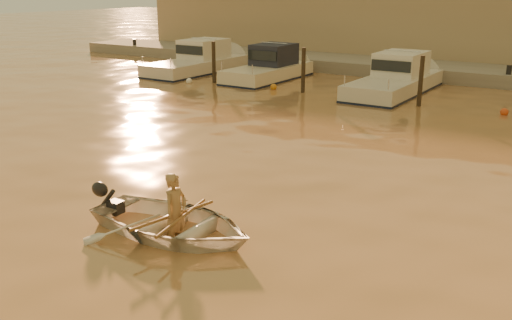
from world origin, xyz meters
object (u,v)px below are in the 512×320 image
Objects in this scene: dinghy at (172,223)px; moored_boat_2 at (395,79)px; person at (176,212)px; moored_boat_1 at (268,67)px; moored_boat_0 at (197,61)px; waterfront_building at (498,25)px.

dinghy is 0.45× the size of moored_boat_2.
moored_boat_2 is (-1.78, 16.97, 0.14)m from person.
person is 0.24× the size of moored_boat_1.
person reaches higher than dinghy.
person is 0.21× the size of moored_boat_0.
moored_boat_2 reaches higher than dinghy.
dinghy is 0.54× the size of moored_boat_1.
waterfront_building reaches higher than person.
moored_boat_2 is at bearing 0.00° from moored_boat_1.
waterfront_building is at bearing 51.55° from moored_boat_1.
moored_boat_2 is at bearing 3.37° from person.
moored_boat_1 reaches higher than dinghy.
moored_boat_1 is (-8.38, 16.98, 0.38)m from dinghy.
moored_boat_1 is at bearing 0.00° from moored_boat_0.
moored_boat_2 is 11.33m from waterfront_building.
waterfront_building is (13.35, 11.00, 1.77)m from moored_boat_0.
dinghy is 21.38m from moored_boat_0.
moored_boat_0 is 4.61m from moored_boat_1.
moored_boat_2 is at bearing -100.46° from waterfront_building.
moored_boat_2 reaches higher than person.
waterfront_building reaches higher than moored_boat_0.
dinghy is 0.08× the size of waterfront_building.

